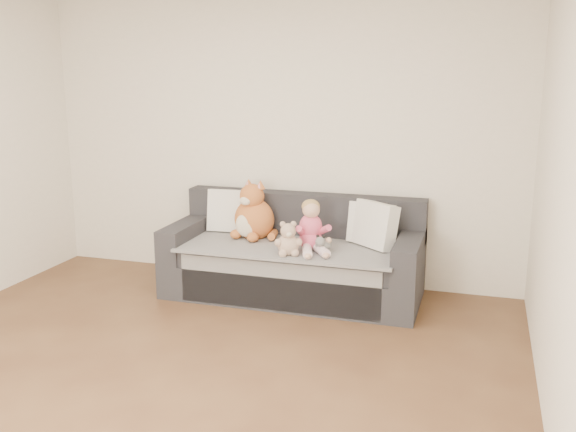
# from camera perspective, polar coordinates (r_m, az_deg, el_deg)

# --- Properties ---
(room_shell) EXTENTS (5.00, 5.00, 5.00)m
(room_shell) POSITION_cam_1_polar(r_m,az_deg,el_deg) (4.03, -10.18, 3.46)
(room_shell) COLOR brown
(room_shell) RESTS_ON ground
(sofa) EXTENTS (2.20, 0.94, 0.85)m
(sofa) POSITION_cam_1_polar(r_m,az_deg,el_deg) (5.64, 0.57, -3.94)
(sofa) COLOR #29292E
(sofa) RESTS_ON ground
(cushion_left) EXTENTS (0.44, 0.22, 0.40)m
(cushion_left) POSITION_cam_1_polar(r_m,az_deg,el_deg) (5.96, -5.07, 0.48)
(cushion_left) COLOR white
(cushion_left) RESTS_ON sofa
(cushion_right_back) EXTENTS (0.42, 0.25, 0.37)m
(cushion_right_back) POSITION_cam_1_polar(r_m,az_deg,el_deg) (5.57, 7.37, -0.65)
(cushion_right_back) COLOR white
(cushion_right_back) RESTS_ON sofa
(cushion_right_front) EXTENTS (0.44, 0.41, 0.40)m
(cushion_right_front) POSITION_cam_1_polar(r_m,az_deg,el_deg) (5.46, 7.74, -0.79)
(cushion_right_front) COLOR white
(cushion_right_front) RESTS_ON sofa
(toddler) EXTENTS (0.33, 0.43, 0.43)m
(toddler) POSITION_cam_1_polar(r_m,az_deg,el_deg) (5.32, 2.10, -1.17)
(toddler) COLOR #E75185
(toddler) RESTS_ON sofa
(plush_cat) EXTENTS (0.42, 0.38, 0.55)m
(plush_cat) POSITION_cam_1_polar(r_m,az_deg,el_deg) (5.71, -3.10, 0.03)
(plush_cat) COLOR #B86029
(plush_cat) RESTS_ON sofa
(teddy_bear) EXTENTS (0.21, 0.18, 0.29)m
(teddy_bear) POSITION_cam_1_polar(r_m,az_deg,el_deg) (5.19, 0.02, -2.27)
(teddy_bear) COLOR tan
(teddy_bear) RESTS_ON sofa
(plush_cow) EXTENTS (0.13, 0.21, 0.17)m
(plush_cow) POSITION_cam_1_polar(r_m,az_deg,el_deg) (5.28, 3.11, -2.55)
(plush_cow) COLOR white
(plush_cow) RESTS_ON sofa
(sippy_cup) EXTENTS (0.11, 0.09, 0.12)m
(sippy_cup) POSITION_cam_1_polar(r_m,az_deg,el_deg) (5.33, -0.16, -2.39)
(sippy_cup) COLOR #693187
(sippy_cup) RESTS_ON sofa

